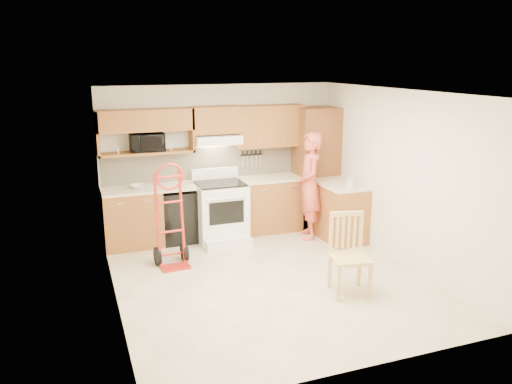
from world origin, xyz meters
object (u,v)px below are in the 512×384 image
microwave (147,142)px  person (310,186)px  range (222,207)px  dining_chair (350,255)px  hand_truck (172,221)px

microwave → person: microwave is taller
range → person: 1.48m
dining_chair → range: bearing=124.0°
microwave → range: bearing=-22.3°
microwave → person: (2.49, -0.74, -0.75)m
range → hand_truck: size_ratio=0.85×
hand_truck → dining_chair: 2.55m
range → person: (1.42, -0.30, 0.31)m
range → dining_chair: size_ratio=1.13×
microwave → person: size_ratio=0.30×
microwave → dining_chair: bearing=-54.5°
hand_truck → person: bearing=6.9°
hand_truck → microwave: bearing=92.3°
microwave → range: 1.57m
range → dining_chair: 2.59m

